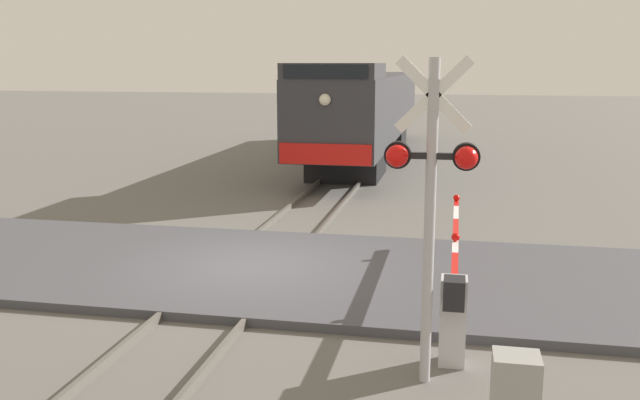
% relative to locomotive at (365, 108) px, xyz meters
% --- Properties ---
extents(ground_plane, '(160.00, 160.00, 0.00)m').
position_rel_locomotive_xyz_m(ground_plane, '(0.00, -16.87, -2.20)').
color(ground_plane, '#605E59').
extents(rail_track_left, '(0.08, 80.00, 0.15)m').
position_rel_locomotive_xyz_m(rail_track_left, '(-0.72, -16.87, -2.12)').
color(rail_track_left, '#59544C').
rests_on(rail_track_left, ground_plane).
extents(rail_track_right, '(0.08, 80.00, 0.15)m').
position_rel_locomotive_xyz_m(rail_track_right, '(0.72, -16.87, -2.12)').
color(rail_track_right, '#59544C').
rests_on(rail_track_right, ground_plane).
extents(road_surface, '(36.00, 5.60, 0.16)m').
position_rel_locomotive_xyz_m(road_surface, '(0.00, -16.87, -2.12)').
color(road_surface, '#47474C').
rests_on(road_surface, ground_plane).
extents(locomotive, '(3.00, 19.05, 4.12)m').
position_rel_locomotive_xyz_m(locomotive, '(0.00, 0.00, 0.00)').
color(locomotive, black).
rests_on(locomotive, ground_plane).
extents(crossing_signal, '(1.18, 0.33, 4.22)m').
position_rel_locomotive_xyz_m(crossing_signal, '(3.62, -21.00, 0.45)').
color(crossing_signal, '#ADADB2').
rests_on(crossing_signal, ground_plane).
extents(crossing_gate, '(0.36, 6.74, 1.36)m').
position_rel_locomotive_xyz_m(crossing_gate, '(3.96, -19.43, -1.33)').
color(crossing_gate, silver).
rests_on(crossing_gate, ground_plane).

